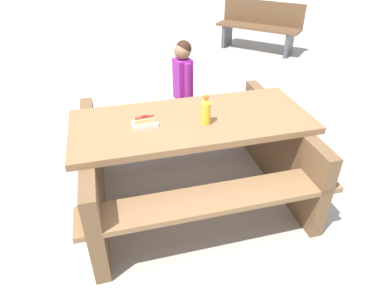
% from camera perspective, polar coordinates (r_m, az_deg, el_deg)
% --- Properties ---
extents(ground_plane, '(30.00, 30.00, 0.00)m').
position_cam_1_polar(ground_plane, '(3.02, 0.00, -8.42)').
color(ground_plane, '#B7B2A8').
rests_on(ground_plane, ground).
extents(picnic_table, '(1.86, 1.48, 0.75)m').
position_cam_1_polar(picnic_table, '(2.75, 0.00, -1.41)').
color(picnic_table, olive).
rests_on(picnic_table, ground).
extents(soda_bottle, '(0.07, 0.07, 0.22)m').
position_cam_1_polar(soda_bottle, '(2.48, 2.30, 5.51)').
color(soda_bottle, yellow).
rests_on(soda_bottle, picnic_table).
extents(hotdog_tray, '(0.18, 0.12, 0.08)m').
position_cam_1_polar(hotdog_tray, '(2.51, -7.87, 3.68)').
color(hotdog_tray, white).
rests_on(hotdog_tray, picnic_table).
extents(child_in_coat, '(0.18, 0.26, 1.07)m').
position_cam_1_polar(child_in_coat, '(3.47, -1.50, 10.64)').
color(child_in_coat, '#262633').
rests_on(child_in_coat, ground).
extents(park_bench_near, '(1.32, 1.37, 0.85)m').
position_cam_1_polar(park_bench_near, '(6.69, 11.13, 18.79)').
color(park_bench_near, brown).
rests_on(park_bench_near, ground).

